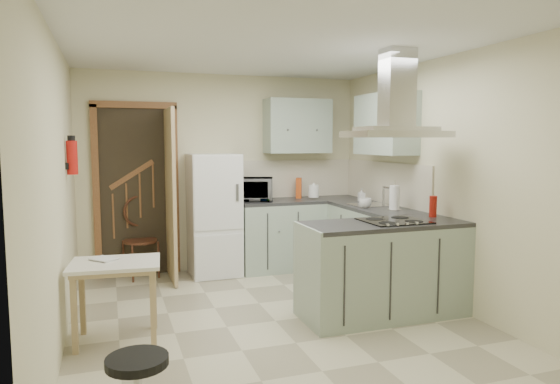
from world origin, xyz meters
name	(u,v)px	position (x,y,z in m)	size (l,w,h in m)	color
floor	(275,321)	(0.00, 0.00, 0.00)	(4.20, 4.20, 0.00)	#C3BB98
ceiling	(275,44)	(0.00, 0.00, 2.50)	(4.20, 4.20, 0.00)	silver
back_wall	(224,173)	(0.00, 2.10, 1.25)	(3.60, 3.60, 0.00)	beige
left_wall	(57,193)	(-1.80, 0.00, 1.25)	(4.20, 4.20, 0.00)	beige
right_wall	(443,181)	(1.80, 0.00, 1.25)	(4.20, 4.20, 0.00)	beige
doorway	(137,191)	(-1.10, 2.07, 1.05)	(1.10, 0.12, 2.10)	brown
fridge	(214,215)	(-0.20, 1.80, 0.75)	(0.60, 0.60, 1.50)	white
counter_back	(280,234)	(0.66, 1.80, 0.45)	(1.08, 0.60, 0.90)	#9EB2A0
counter_right	(362,240)	(1.50, 1.12, 0.45)	(0.60, 1.95, 0.90)	#9EB2A0
splashback	(294,178)	(0.96, 2.09, 1.15)	(1.68, 0.02, 0.50)	beige
wall_cabinet_back	(297,126)	(0.95, 1.93, 1.85)	(0.85, 0.35, 0.70)	#9EB2A0
wall_cabinet_right	(385,124)	(1.62, 0.85, 1.85)	(0.35, 0.90, 0.70)	#9EB2A0
peninsula	(384,269)	(1.02, -0.18, 0.45)	(1.55, 0.65, 0.90)	#9EB2A0
hob	(394,221)	(1.12, -0.18, 0.91)	(0.58, 0.50, 0.01)	black
extractor_hood	(396,134)	(1.12, -0.18, 1.72)	(0.90, 0.55, 0.10)	silver
sink	(370,205)	(1.50, 0.95, 0.91)	(0.45, 0.40, 0.01)	silver
fire_extinguisher	(72,158)	(-1.74, 0.90, 1.50)	(0.10, 0.10, 0.32)	#B2140F
drop_leaf_table	(116,301)	(-1.39, 0.01, 0.33)	(0.71, 0.53, 0.67)	tan
bentwood_chair	(140,241)	(-1.08, 1.95, 0.45)	(0.40, 0.40, 0.90)	#52281B
microwave	(252,189)	(0.30, 1.85, 1.05)	(0.53, 0.36, 0.29)	black
kettle	(314,191)	(1.12, 1.78, 1.00)	(0.14, 0.14, 0.20)	white
cereal_box	(299,188)	(0.98, 1.95, 1.03)	(0.07, 0.18, 0.26)	#C84A17
soap_bottle	(361,195)	(1.58, 1.32, 0.98)	(0.07, 0.08, 0.16)	#ACAFB8
paper_towel	(394,197)	(1.55, 0.50, 1.04)	(0.11, 0.11, 0.28)	white
cup	(365,203)	(1.33, 0.76, 0.95)	(0.14, 0.14, 0.11)	white
red_bottle	(433,206)	(1.64, -0.06, 1.01)	(0.07, 0.07, 0.21)	#A7180E
book	(96,256)	(-1.53, 0.05, 0.72)	(0.15, 0.21, 0.09)	#953145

